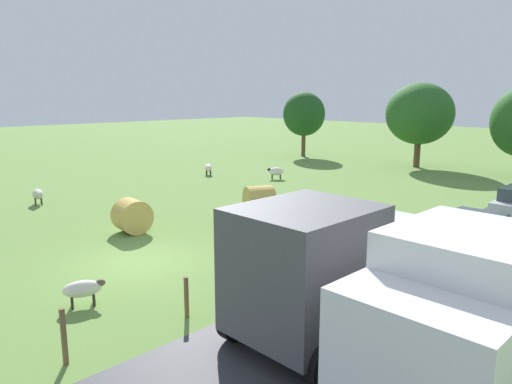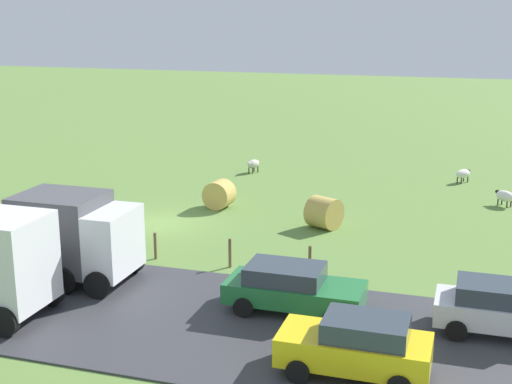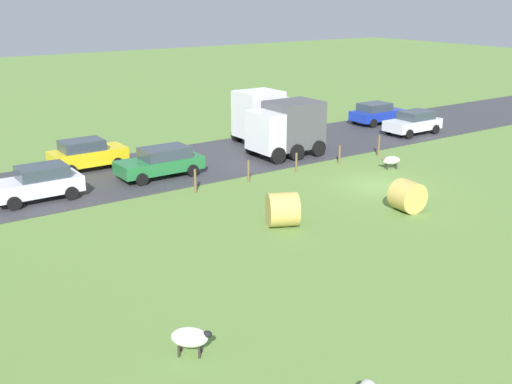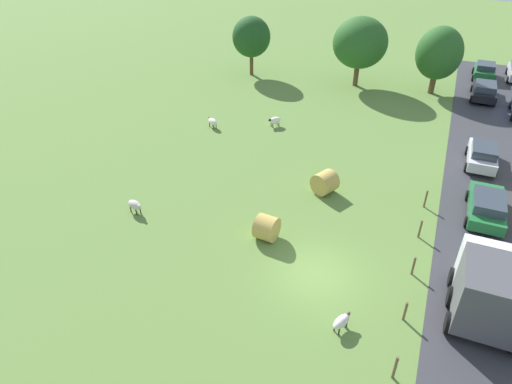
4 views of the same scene
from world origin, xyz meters
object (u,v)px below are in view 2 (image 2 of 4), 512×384
object	(u,v)px
sheep_1	(463,174)
hay_bale_0	(219,194)
truck_1	(75,235)
sheep_2	(83,220)
hay_bale_1	(324,213)
car_3	(292,287)
car_6	(501,308)
car_5	(357,345)
sheep_3	(505,196)
sheep_0	(253,164)

from	to	relation	value
sheep_1	hay_bale_0	xyz separation A→B (m)	(9.30, -11.54, 0.18)
truck_1	hay_bale_0	bearing A→B (deg)	172.10
sheep_2	hay_bale_1	xyz separation A→B (m)	(-3.61, 10.32, 0.24)
car_3	car_6	bearing A→B (deg)	91.99
sheep_2	hay_bale_1	world-z (taller)	hay_bale_1
hay_bale_1	car_3	world-z (taller)	car_3
sheep_2	sheep_1	bearing A→B (deg)	132.20
car_3	truck_1	bearing A→B (deg)	-91.80
hay_bale_0	car_6	distance (m)	17.11
car_3	hay_bale_1	bearing A→B (deg)	-174.22
hay_bale_0	car_5	distance (m)	17.49
hay_bale_1	truck_1	bearing A→B (deg)	-38.21
sheep_3	hay_bale_1	bearing A→B (deg)	-51.30
sheep_1	car_5	distance (m)	24.15
sheep_3	sheep_1	bearing A→B (deg)	-155.01
car_5	sheep_3	bearing A→B (deg)	167.54
sheep_0	car_3	distance (m)	20.70
truck_1	car_6	size ratio (longest dim) A/B	1.04
car_3	car_6	world-z (taller)	car_6
sheep_0	sheep_1	xyz separation A→B (m)	(-1.16, 12.34, -0.02)
hay_bale_1	car_5	bearing A→B (deg)	15.78
sheep_3	car_3	distance (m)	17.33
sheep_3	hay_bale_1	distance (m)	10.22
sheep_1	car_6	xyz separation A→B (m)	(20.24, 1.62, 0.37)
sheep_2	sheep_3	size ratio (longest dim) A/B	1.02
car_3	sheep_0	bearing A→B (deg)	-158.83
sheep_1	car_5	bearing A→B (deg)	-5.07
hay_bale_1	car_6	xyz separation A→B (m)	(9.22, 7.44, 0.17)
sheep_0	sheep_3	xyz separation A→B (m)	(3.47, 14.50, -0.02)
car_3	car_5	bearing A→B (deg)	37.23
car_5	car_6	distance (m)	5.36
sheep_2	car_3	distance (m)	12.70
sheep_2	car_6	bearing A→B (deg)	72.49
sheep_2	truck_1	xyz separation A→B (m)	(5.57, 3.09, 1.29)
sheep_0	hay_bale_1	distance (m)	11.82
sheep_3	car_5	world-z (taller)	car_5
sheep_0	car_3	world-z (taller)	car_3
car_6	hay_bale_0	bearing A→B (deg)	-129.72
sheep_1	sheep_3	xyz separation A→B (m)	(4.63, 2.16, 0.00)
truck_1	car_5	xyz separation A→B (m)	(3.85, 10.92, -0.85)
sheep_2	car_5	distance (m)	16.88
hay_bale_1	car_5	size ratio (longest dim) A/B	0.35
sheep_0	hay_bale_0	world-z (taller)	hay_bale_0
sheep_1	car_3	distance (m)	21.04
sheep_1	sheep_2	distance (m)	21.79
truck_1	car_6	world-z (taller)	truck_1
car_6	truck_1	bearing A→B (deg)	-90.12
sheep_1	truck_1	distance (m)	24.09
sheep_1	hay_bale_0	size ratio (longest dim) A/B	0.85
hay_bale_0	car_3	xyz separation A→B (m)	(11.16, 6.67, 0.16)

